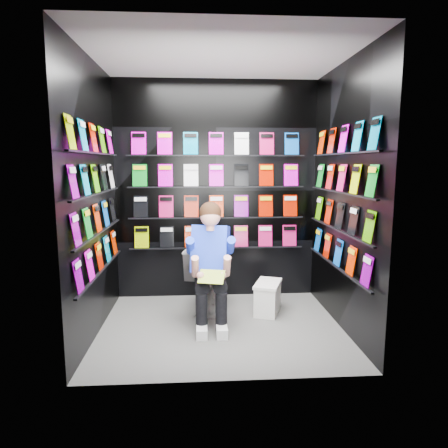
{
  "coord_description": "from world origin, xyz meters",
  "views": [
    {
      "loc": [
        -0.22,
        -3.8,
        1.63
      ],
      "look_at": [
        0.04,
        0.15,
        1.03
      ],
      "focal_mm": 32.0,
      "sensor_mm": 36.0,
      "label": 1
    }
  ],
  "objects": [
    {
      "name": "comics_left",
      "position": [
        -1.17,
        0.0,
        1.31
      ],
      "size": [
        0.06,
        1.7,
        1.37
      ],
      "primitive_type": null,
      "color": "#C0155D",
      "rests_on": "wall_left"
    },
    {
      "name": "reader",
      "position": [
        -0.1,
        0.16,
        0.75
      ],
      "size": [
        0.66,
        0.82,
        1.33
      ],
      "primitive_type": null,
      "rotation": [
        0.0,
        0.0,
        -0.25
      ],
      "color": "#132ECD",
      "rests_on": "toilet"
    },
    {
      "name": "wall_right",
      "position": [
        1.2,
        0.0,
        1.3
      ],
      "size": [
        0.04,
        2.0,
        2.6
      ],
      "primitive_type": "cube",
      "color": "black",
      "rests_on": "floor"
    },
    {
      "name": "longbox_lid",
      "position": [
        0.53,
        0.37,
        0.33
      ],
      "size": [
        0.38,
        0.49,
        0.03
      ],
      "primitive_type": "cube",
      "rotation": [
        0.0,
        0.0,
        -0.35
      ],
      "color": "white",
      "rests_on": "longbox"
    },
    {
      "name": "toilet",
      "position": [
        -0.1,
        0.54,
        0.37
      ],
      "size": [
        0.59,
        0.83,
        0.73
      ],
      "primitive_type": "imported",
      "rotation": [
        0.0,
        0.0,
        2.9
      ],
      "color": "white",
      "rests_on": "floor"
    },
    {
      "name": "comics_back",
      "position": [
        0.0,
        0.97,
        1.31
      ],
      "size": [
        2.1,
        0.06,
        1.37
      ],
      "primitive_type": null,
      "color": "#C0155D",
      "rests_on": "wall_back"
    },
    {
      "name": "wall_left",
      "position": [
        -1.2,
        0.0,
        1.3
      ],
      "size": [
        0.04,
        2.0,
        2.6
      ],
      "primitive_type": "cube",
      "color": "black",
      "rests_on": "floor"
    },
    {
      "name": "ceiling",
      "position": [
        0.0,
        0.0,
        2.6
      ],
      "size": [
        2.4,
        2.4,
        0.0
      ],
      "primitive_type": "plane",
      "color": "white",
      "rests_on": "floor"
    },
    {
      "name": "longbox",
      "position": [
        0.53,
        0.37,
        0.16
      ],
      "size": [
        0.36,
        0.47,
        0.31
      ],
      "primitive_type": "cube",
      "rotation": [
        0.0,
        0.0,
        -0.35
      ],
      "color": "white",
      "rests_on": "floor"
    },
    {
      "name": "held_comic",
      "position": [
        -0.1,
        -0.19,
        0.58
      ],
      "size": [
        0.27,
        0.2,
        0.1
      ],
      "primitive_type": "cube",
      "rotation": [
        -0.96,
        0.0,
        -0.25
      ],
      "color": "green",
      "rests_on": "reader"
    },
    {
      "name": "wall_back",
      "position": [
        0.0,
        1.0,
        1.3
      ],
      "size": [
        2.4,
        0.04,
        2.6
      ],
      "primitive_type": "cube",
      "color": "black",
      "rests_on": "floor"
    },
    {
      "name": "floor",
      "position": [
        0.0,
        0.0,
        0.0
      ],
      "size": [
        2.4,
        2.4,
        0.0
      ],
      "primitive_type": "plane",
      "color": "slate",
      "rests_on": "ground"
    },
    {
      "name": "wall_front",
      "position": [
        0.0,
        -1.0,
        1.3
      ],
      "size": [
        2.4,
        0.04,
        2.6
      ],
      "primitive_type": "cube",
      "color": "black",
      "rests_on": "floor"
    },
    {
      "name": "comics_right",
      "position": [
        1.17,
        0.0,
        1.31
      ],
      "size": [
        0.06,
        1.7,
        1.37
      ],
      "primitive_type": null,
      "color": "#C0155D",
      "rests_on": "wall_right"
    }
  ]
}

